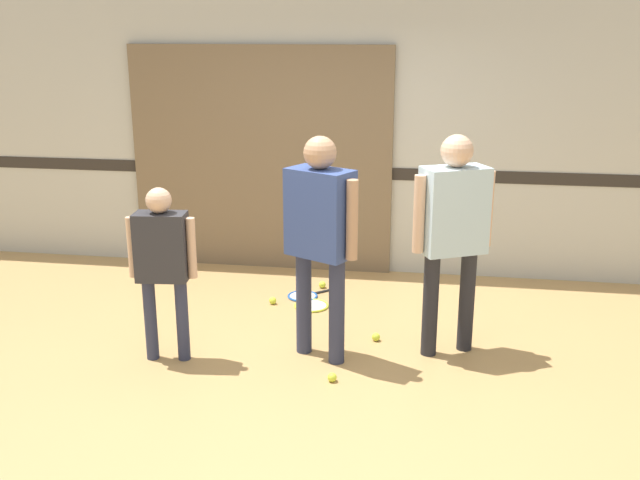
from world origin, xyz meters
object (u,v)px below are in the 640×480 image
(tennis_ball_near_instructor, at_px, (332,377))
(tennis_ball_by_spare_racket, at_px, (322,285))
(person_student_left, at_px, (162,256))
(racket_spare_on_floor, at_px, (305,296))
(racket_second_spare, at_px, (311,305))
(tennis_ball_stray_right, at_px, (273,301))
(person_instructor, at_px, (320,225))
(person_student_right, at_px, (453,222))
(tennis_ball_stray_left, at_px, (376,337))

(tennis_ball_near_instructor, height_order, tennis_ball_by_spare_racket, same)
(person_student_left, relative_size, racket_spare_on_floor, 2.69)
(racket_second_spare, distance_m, tennis_ball_by_spare_racket, 0.48)
(racket_second_spare, distance_m, tennis_ball_stray_right, 0.35)
(person_student_left, relative_size, tennis_ball_by_spare_racket, 20.09)
(racket_second_spare, distance_m, tennis_ball_near_instructor, 1.45)
(person_student_left, bearing_deg, tennis_ball_by_spare_racket, 55.74)
(person_instructor, bearing_deg, tennis_ball_near_instructor, -41.56)
(racket_spare_on_floor, xyz_separation_m, tennis_ball_near_instructor, (0.49, -1.62, 0.02))
(person_student_right, height_order, tennis_ball_stray_left, person_student_right)
(person_student_right, xyz_separation_m, racket_spare_on_floor, (-1.30, 0.98, -1.03))
(person_student_left, bearing_deg, tennis_ball_near_instructor, -13.68)
(racket_spare_on_floor, height_order, tennis_ball_stray_left, tennis_ball_stray_left)
(racket_second_spare, bearing_deg, person_instructor, 169.12)
(person_student_left, relative_size, tennis_ball_stray_left, 20.09)
(person_instructor, bearing_deg, racket_spare_on_floor, 132.96)
(racket_spare_on_floor, distance_m, tennis_ball_by_spare_racket, 0.29)
(racket_spare_on_floor, relative_size, tennis_ball_stray_left, 7.48)
(racket_second_spare, relative_size, tennis_ball_near_instructor, 8.47)
(person_instructor, relative_size, tennis_ball_stray_right, 25.57)
(racket_second_spare, height_order, tennis_ball_stray_right, tennis_ball_stray_right)
(racket_spare_on_floor, xyz_separation_m, tennis_ball_stray_right, (-0.25, -0.23, 0.02))
(racket_second_spare, distance_m, tennis_ball_stray_left, 0.92)
(person_student_left, xyz_separation_m, racket_second_spare, (0.88, 1.23, -0.81))
(person_instructor, relative_size, racket_spare_on_floor, 3.42)
(tennis_ball_near_instructor, bearing_deg, racket_spare_on_floor, 106.97)
(person_student_left, height_order, tennis_ball_by_spare_racket, person_student_left)
(person_student_right, xyz_separation_m, racket_second_spare, (-1.20, 0.76, -1.03))
(person_student_left, distance_m, tennis_ball_by_spare_racket, 2.09)
(racket_spare_on_floor, height_order, tennis_ball_by_spare_racket, tennis_ball_by_spare_racket)
(tennis_ball_stray_right, bearing_deg, person_instructor, -59.11)
(racket_second_spare, height_order, tennis_ball_stray_left, tennis_ball_stray_left)
(tennis_ball_near_instructor, height_order, tennis_ball_stray_right, same)
(tennis_ball_near_instructor, bearing_deg, tennis_ball_by_spare_racket, 101.08)
(tennis_ball_stray_left, bearing_deg, racket_second_spare, 134.39)
(person_student_left, height_order, tennis_ball_stray_left, person_student_left)
(person_student_right, bearing_deg, tennis_ball_stray_left, -37.21)
(person_instructor, distance_m, racket_second_spare, 1.46)
(tennis_ball_near_instructor, bearing_deg, person_student_right, 38.27)
(person_instructor, height_order, tennis_ball_near_instructor, person_instructor)
(tennis_ball_near_instructor, relative_size, tennis_ball_stray_left, 1.00)
(person_student_right, relative_size, racket_second_spare, 3.01)
(tennis_ball_by_spare_racket, bearing_deg, tennis_ball_stray_right, -127.92)
(person_student_right, xyz_separation_m, tennis_ball_near_instructor, (-0.80, -0.63, -1.01))
(person_student_left, bearing_deg, racket_second_spare, 48.20)
(person_instructor, relative_size, tennis_ball_by_spare_racket, 25.57)
(racket_second_spare, bearing_deg, racket_spare_on_floor, -0.81)
(person_instructor, distance_m, tennis_ball_by_spare_racket, 1.81)
(person_student_left, relative_size, tennis_ball_stray_right, 20.09)
(racket_second_spare, relative_size, tennis_ball_by_spare_racket, 8.47)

